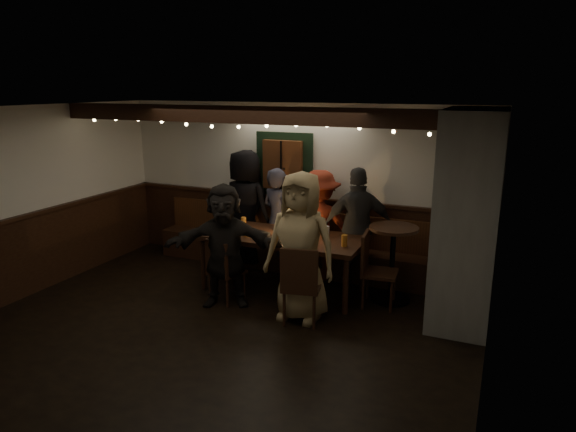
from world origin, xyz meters
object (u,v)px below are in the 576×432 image
at_px(dining_table, 282,240).
at_px(chair_near_left, 222,267).
at_px(person_f, 225,245).
at_px(person_g, 301,247).
at_px(chair_end, 373,265).
at_px(person_a, 245,209).
at_px(person_d, 319,225).
at_px(person_e, 358,227).
at_px(person_b, 278,221).
at_px(person_c, 298,225).
at_px(high_top, 393,254).
at_px(chair_near_right, 301,281).

distance_m(dining_table, chair_near_left, 0.94).
relative_size(person_f, person_g, 0.88).
distance_m(chair_end, person_a, 2.44).
bearing_deg(person_a, dining_table, 152.37).
height_order(person_d, person_g, person_g).
height_order(person_e, person_g, person_g).
bearing_deg(person_b, person_a, 15.95).
bearing_deg(chair_near_left, person_g, -0.25).
relative_size(person_b, person_c, 1.05).
xyz_separation_m(chair_end, person_g, (-0.73, -0.72, 0.37)).
height_order(person_a, person_e, person_a).
xyz_separation_m(chair_near_left, person_g, (1.13, -0.00, 0.44)).
bearing_deg(person_c, person_f, 87.30).
relative_size(chair_near_left, person_d, 0.53).
distance_m(person_a, person_b, 0.62).
xyz_separation_m(person_d, person_e, (0.60, -0.03, 0.04)).
height_order(high_top, person_c, person_c).
distance_m(chair_near_left, chair_end, 2.00).
bearing_deg(person_e, chair_near_right, 55.99).
height_order(chair_near_right, high_top, high_top).
bearing_deg(person_f, person_b, 62.00).
height_order(chair_near_left, person_c, person_c).
distance_m(person_a, person_c, 0.94).
bearing_deg(person_g, chair_near_right, -67.10).
bearing_deg(person_f, person_g, -22.65).
distance_m(person_c, person_g, 1.59).
distance_m(chair_near_right, high_top, 1.46).
bearing_deg(chair_end, person_a, 161.49).
bearing_deg(dining_table, person_f, -124.42).
xyz_separation_m(person_d, person_g, (0.26, -1.38, 0.11)).
relative_size(chair_end, person_a, 0.53).
distance_m(dining_table, person_a, 1.26).
relative_size(chair_near_right, person_e, 0.58).
bearing_deg(chair_near_left, person_d, 57.68).
distance_m(high_top, person_a, 2.55).
height_order(person_c, person_g, person_g).
height_order(person_c, person_d, person_d).
height_order(person_a, person_f, person_a).
bearing_deg(person_e, chair_near_left, 18.01).
height_order(chair_near_left, chair_near_right, chair_near_right).
bearing_deg(chair_near_left, high_top, 25.50).
xyz_separation_m(chair_near_left, person_d, (0.87, 1.38, 0.33)).
bearing_deg(chair_end, person_d, 146.34).
xyz_separation_m(person_e, person_f, (-1.42, -1.36, -0.05)).
distance_m(chair_near_right, person_e, 1.60).
distance_m(dining_table, chair_end, 1.32).
bearing_deg(high_top, person_b, 167.35).
bearing_deg(high_top, person_c, 163.26).
bearing_deg(person_e, person_f, 19.51).
distance_m(dining_table, person_e, 1.12).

